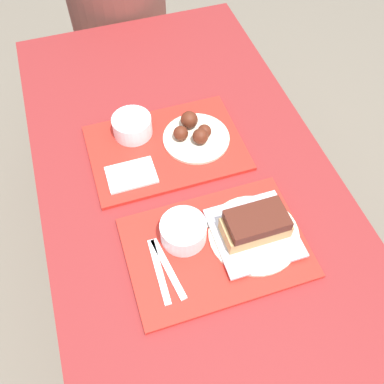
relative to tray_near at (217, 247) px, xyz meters
The scene contains 13 objects.
ground_plane 0.75m from the tray_near, 91.07° to the left, with size 12.00×12.00×0.00m, color #706656.
picnic_table 0.21m from the tray_near, 91.07° to the left, with size 0.80×1.61×0.73m.
picnic_bench_far 1.26m from the tray_near, 90.16° to the left, with size 0.76×0.28×0.46m.
tray_near is the anchor object (origin of this frame).
tray_far 0.35m from the tray_near, 95.08° to the left, with size 0.43×0.30×0.01m.
bowl_coleslaw_near 0.09m from the tray_near, 145.30° to the left, with size 0.11×0.11×0.06m.
brisket_sandwich_plate 0.10m from the tray_near, ahead, with size 0.22×0.22×0.09m.
plastic_fork_near 0.15m from the tray_near, behind, with size 0.02×0.17×0.00m.
plastic_knife_near 0.13m from the tray_near, behind, with size 0.04×0.17×0.00m.
condiment_packet 0.07m from the tray_near, 98.28° to the left, with size 0.04×0.03×0.01m.
bowl_coleslaw_far 0.44m from the tray_near, 104.16° to the left, with size 0.11×0.11×0.06m.
wings_plate_far 0.36m from the tray_near, 80.85° to the left, with size 0.19×0.19×0.06m.
napkin_far 0.31m from the tray_near, 118.64° to the left, with size 0.13×0.09×0.01m.
Camera 1 is at (-0.20, -0.62, 1.66)m, focal length 40.00 mm.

